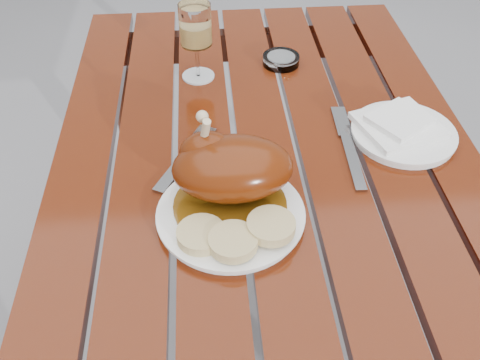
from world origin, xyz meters
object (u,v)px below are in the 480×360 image
at_px(side_plate, 403,134).
at_px(ashtray, 281,60).
at_px(table, 261,269).
at_px(dinner_plate, 231,215).
at_px(wine_glass, 196,42).

relative_size(side_plate, ashtray, 2.38).
xyz_separation_m(table, ashtray, (0.07, 0.30, 0.39)).
bearing_deg(dinner_plate, ashtray, 72.94).
height_order(wine_glass, side_plate, wine_glass).
bearing_deg(side_plate, dinner_plate, -151.23).
height_order(dinner_plate, wine_glass, wine_glass).
xyz_separation_m(side_plate, ashtray, (-0.20, 0.29, 0.00)).
distance_m(dinner_plate, ashtray, 0.51).
bearing_deg(wine_glass, table, -64.79).
bearing_deg(table, wine_glass, 115.21).
distance_m(dinner_plate, side_plate, 0.40).
bearing_deg(wine_glass, side_plate, -32.68).
distance_m(table, dinner_plate, 0.43).
bearing_deg(ashtray, wine_glass, -167.89).
distance_m(wine_glass, side_plate, 0.47).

